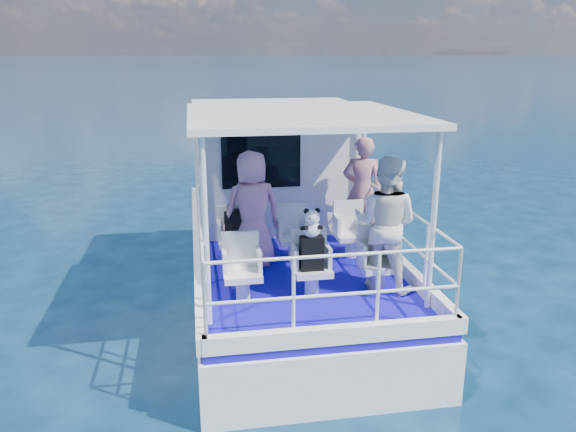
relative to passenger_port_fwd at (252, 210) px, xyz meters
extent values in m
plane|color=#08203B|center=(0.64, -0.08, -1.76)|extent=(2000.00, 2000.00, 0.00)
cube|color=white|center=(0.64, 0.92, -1.76)|extent=(3.00, 7.00, 1.60)
cube|color=#150BA0|center=(0.64, 0.92, -0.91)|extent=(2.90, 6.90, 0.10)
cube|color=white|center=(0.64, 2.22, 0.24)|extent=(2.85, 2.00, 2.20)
cube|color=white|center=(0.64, -0.28, 1.38)|extent=(3.00, 3.20, 0.08)
cylinder|color=white|center=(-0.71, -1.78, 0.24)|extent=(0.07, 0.07, 2.20)
cylinder|color=white|center=(1.99, -1.78, 0.24)|extent=(0.07, 0.07, 2.20)
cylinder|color=white|center=(-0.71, 1.12, 0.24)|extent=(0.07, 0.07, 2.20)
cylinder|color=white|center=(1.99, 1.12, 0.24)|extent=(0.07, 0.07, 2.20)
cube|color=silver|center=(-0.26, 0.12, -0.67)|extent=(0.48, 0.46, 0.38)
cube|color=silver|center=(0.64, 0.12, -0.67)|extent=(0.48, 0.46, 0.38)
cube|color=silver|center=(1.54, 0.12, -0.67)|extent=(0.48, 0.46, 0.38)
cube|color=silver|center=(-0.26, -1.18, -0.67)|extent=(0.48, 0.46, 0.38)
cube|color=silver|center=(0.64, -1.18, -0.67)|extent=(0.48, 0.46, 0.38)
cube|color=silver|center=(1.54, -1.18, -0.67)|extent=(0.48, 0.46, 0.38)
imported|color=pink|center=(0.00, 0.00, 0.00)|extent=(0.72, 0.58, 1.72)
imported|color=#C57F86|center=(1.89, 0.77, 0.03)|extent=(0.74, 0.59, 1.78)
imported|color=white|center=(1.63, -1.10, 0.04)|extent=(1.11, 1.06, 1.80)
cube|color=black|center=(-0.24, 0.03, -0.26)|extent=(0.34, 0.19, 0.44)
cube|color=black|center=(0.62, -1.24, -0.26)|extent=(0.29, 0.16, 0.44)
cube|color=black|center=(-0.22, 0.03, -0.01)|extent=(0.09, 0.06, 0.06)
camera|label=1|loc=(-0.81, -7.81, 2.18)|focal=35.00mm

